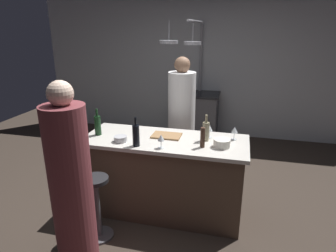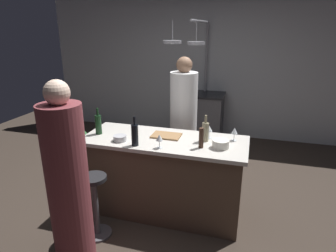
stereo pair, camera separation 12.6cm
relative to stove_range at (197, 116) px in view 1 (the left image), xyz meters
name	(u,v)px [view 1 (the left image)]	position (x,y,z in m)	size (l,w,h in m)	color
ground_plane	(165,209)	(0.00, -2.45, -0.45)	(9.00, 9.00, 0.00)	#382D26
back_wall	(202,68)	(0.00, 0.40, 0.85)	(6.40, 0.16, 2.60)	#B2B7BC
kitchen_island	(165,175)	(0.00, -2.45, 0.01)	(1.80, 0.72, 0.90)	brown
stove_range	(197,116)	(0.00, 0.00, 0.00)	(0.80, 0.64, 0.89)	#47474C
chef	(181,126)	(0.02, -1.64, 0.35)	(0.36, 0.36, 1.71)	white
bar_stool_left	(97,205)	(-0.54, -3.07, -0.07)	(0.28, 0.28, 0.68)	#4C4C51
guest_left	(71,187)	(-0.56, -3.42, 0.33)	(0.36, 0.36, 1.68)	brown
overhead_pot_rack	(190,55)	(-0.07, -0.53, 1.19)	(0.61, 1.48, 2.17)	gray
potted_plant	(73,143)	(-1.77, -1.48, -0.15)	(0.36, 0.36, 0.52)	brown
cutting_board	(166,136)	(0.00, -2.37, 0.46)	(0.32, 0.22, 0.02)	#997047
pepper_mill	(203,138)	(0.43, -2.58, 0.56)	(0.05, 0.05, 0.21)	#382319
wine_bottle_red	(98,125)	(-0.76, -2.51, 0.57)	(0.07, 0.07, 0.30)	#143319
wine_bottle_white	(206,131)	(0.44, -2.39, 0.56)	(0.07, 0.07, 0.29)	gray
wine_bottle_dark	(136,135)	(-0.23, -2.71, 0.57)	(0.07, 0.07, 0.31)	black
wine_glass_near_right_guest	(161,138)	(0.03, -2.71, 0.56)	(0.07, 0.07, 0.15)	silver
wine_glass_near_left_guest	(235,130)	(0.74, -2.29, 0.56)	(0.07, 0.07, 0.15)	silver
wine_glass_by_chef	(210,129)	(0.47, -2.29, 0.56)	(0.07, 0.07, 0.15)	silver
mixing_bowl_ceramic	(222,143)	(0.62, -2.53, 0.50)	(0.17, 0.17, 0.08)	silver
mixing_bowl_steel	(120,139)	(-0.44, -2.64, 0.48)	(0.14, 0.14, 0.06)	#B7B7BC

